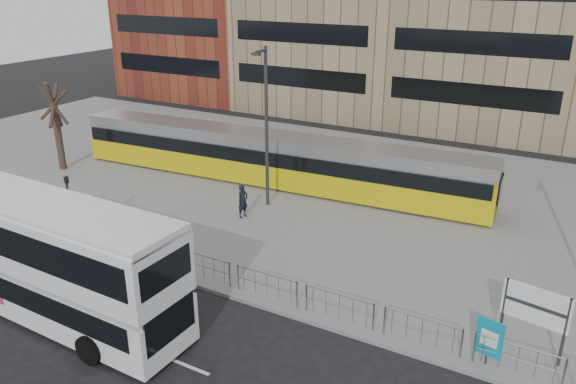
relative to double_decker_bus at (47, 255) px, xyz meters
The scene contains 13 objects.
ground 6.18m from the double_decker_bus, 44.85° to the left, with size 120.00×120.00×0.00m, color black.
plaza 16.67m from the double_decker_bus, 75.88° to the left, with size 64.00×24.00×0.15m, color gray.
kerb 6.19m from the double_decker_bus, 45.21° to the left, with size 64.00×0.25×0.17m, color gray.
pedestrian_barrier 7.67m from the double_decker_bus, 36.79° to the left, with size 32.07×0.07×1.10m.
road_markings 5.59m from the double_decker_bus, ahead, with size 62.00×0.12×0.01m, color white.
double_decker_bus is the anchor object (origin of this frame).
tram 15.45m from the double_decker_bus, 90.04° to the left, with size 25.38×4.03×2.98m.
station_sign 16.56m from the double_decker_bus, 20.53° to the left, with size 2.10×0.46×2.43m.
ad_panel 15.18m from the double_decker_bus, 17.61° to the left, with size 0.87×0.23×1.64m.
pedestrian 10.63m from the double_decker_bus, 82.78° to the left, with size 0.63×0.42×1.74m, color black.
traffic_light_west 6.15m from the double_decker_bus, 132.82° to the left, with size 0.22×0.24×3.10m.
lamp_post_west 12.73m from the double_decker_bus, 82.94° to the left, with size 0.45×1.04×8.30m.
bare_tree 17.37m from the double_decker_bus, 138.90° to the left, with size 4.74×4.74×7.84m.
Camera 1 is at (12.02, -15.26, 11.78)m, focal length 35.00 mm.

